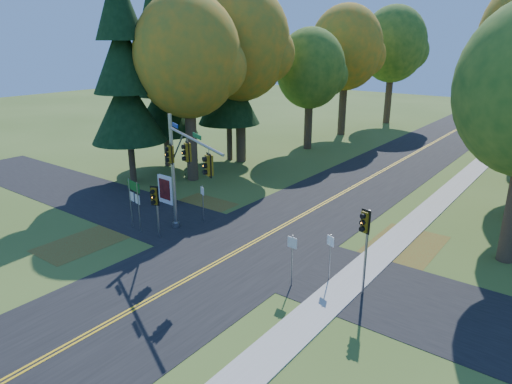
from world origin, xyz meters
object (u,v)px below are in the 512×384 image
Objects in this scene: traffic_mast at (182,164)px; info_kiosk at (166,190)px; route_sign_cluster at (134,195)px; east_signal_pole at (365,231)px.

traffic_mast is 3.49× the size of info_kiosk.
traffic_mast reaches higher than route_sign_cluster.
info_kiosk is (-5.23, 3.31, -3.38)m from traffic_mast.
route_sign_cluster is (-3.25, -0.83, -2.22)m from traffic_mast.
traffic_mast is 2.25× the size of route_sign_cluster.
info_kiosk is (-15.72, 3.02, -2.08)m from east_signal_pole.
info_kiosk is at bearing 172.62° from traffic_mast.
east_signal_pole reaches higher than route_sign_cluster.
east_signal_pole is 2.06× the size of info_kiosk.
east_signal_pole is at bearing -7.67° from info_kiosk.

